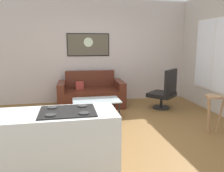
# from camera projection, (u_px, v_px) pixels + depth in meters

# --- Properties ---
(ground) EXTENTS (6.40, 6.40, 0.04)m
(ground) POSITION_uv_depth(u_px,v_px,m) (113.00, 133.00, 4.22)
(ground) COLOR brown
(back_wall) EXTENTS (6.40, 0.05, 2.80)m
(back_wall) POSITION_uv_depth(u_px,v_px,m) (96.00, 51.00, 6.29)
(back_wall) COLOR beige
(back_wall) RESTS_ON ground
(couch) EXTENTS (1.70, 0.93, 0.89)m
(couch) POSITION_uv_depth(u_px,v_px,m) (91.00, 95.00, 5.93)
(couch) COLOR #4E2014
(couch) RESTS_ON ground
(coffee_table) EXTENTS (1.01, 0.61, 0.43)m
(coffee_table) POSITION_uv_depth(u_px,v_px,m) (96.00, 101.00, 4.89)
(coffee_table) COLOR silver
(coffee_table) RESTS_ON ground
(armchair) EXTENTS (0.83, 0.83, 1.00)m
(armchair) POSITION_uv_depth(u_px,v_px,m) (165.00, 91.00, 5.62)
(armchair) COLOR black
(armchair) RESTS_ON ground
(bar_stool) EXTENTS (0.34, 0.33, 0.71)m
(bar_stool) POSITION_uv_depth(u_px,v_px,m) (213.00, 105.00, 4.08)
(bar_stool) COLOR #A37850
(bar_stool) RESTS_ON ground
(kitchen_counter) EXTENTS (1.66, 0.60, 0.92)m
(kitchen_counter) POSITION_uv_depth(u_px,v_px,m) (42.00, 152.00, 2.49)
(kitchen_counter) COLOR silver
(kitchen_counter) RESTS_ON ground
(wall_painting) EXTENTS (1.15, 0.03, 0.62)m
(wall_painting) POSITION_uv_depth(u_px,v_px,m) (88.00, 45.00, 6.18)
(wall_painting) COLOR black
(window) EXTENTS (0.03, 1.47, 1.71)m
(window) POSITION_uv_depth(u_px,v_px,m) (214.00, 55.00, 5.32)
(window) COLOR silver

